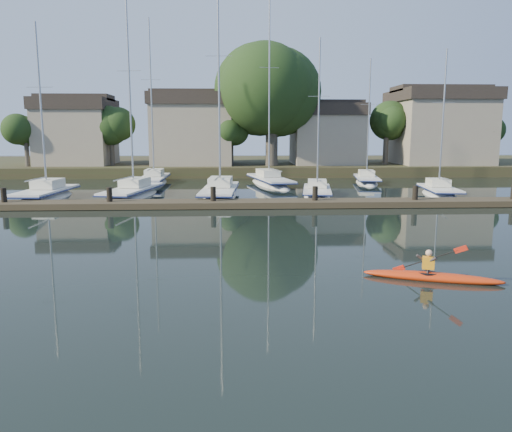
{
  "coord_description": "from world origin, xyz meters",
  "views": [
    {
      "loc": [
        -1.78,
        -15.01,
        4.38
      ],
      "look_at": [
        -0.95,
        3.72,
        1.2
      ],
      "focal_mm": 35.0,
      "sensor_mm": 36.0,
      "label": 1
    }
  ],
  "objects_px": {
    "kayak": "(432,275)",
    "sailboat_5": "(154,186)",
    "sailboat_4": "(439,198)",
    "sailboat_0": "(46,202)",
    "sailboat_2": "(220,200)",
    "sailboat_3": "(317,199)",
    "sailboat_6": "(270,187)",
    "sailboat_7": "(366,185)",
    "sailboat_1": "(133,200)",
    "dock": "(264,203)"
  },
  "relations": [
    {
      "from": "sailboat_0",
      "to": "sailboat_4",
      "type": "distance_m",
      "value": 26.69
    },
    {
      "from": "kayak",
      "to": "sailboat_3",
      "type": "relative_size",
      "value": 0.34
    },
    {
      "from": "sailboat_2",
      "to": "sailboat_1",
      "type": "bearing_deg",
      "value": -178.62
    },
    {
      "from": "sailboat_4",
      "to": "sailboat_7",
      "type": "bearing_deg",
      "value": 115.45
    },
    {
      "from": "dock",
      "to": "kayak",
      "type": "bearing_deg",
      "value": -74.62
    },
    {
      "from": "sailboat_0",
      "to": "sailboat_2",
      "type": "bearing_deg",
      "value": 6.3
    },
    {
      "from": "sailboat_4",
      "to": "sailboat_6",
      "type": "relative_size",
      "value": 0.68
    },
    {
      "from": "sailboat_1",
      "to": "sailboat_4",
      "type": "relative_size",
      "value": 1.3
    },
    {
      "from": "sailboat_1",
      "to": "sailboat_2",
      "type": "relative_size",
      "value": 0.9
    },
    {
      "from": "dock",
      "to": "sailboat_1",
      "type": "bearing_deg",
      "value": 150.64
    },
    {
      "from": "kayak",
      "to": "sailboat_1",
      "type": "bearing_deg",
      "value": 141.81
    },
    {
      "from": "sailboat_4",
      "to": "sailboat_0",
      "type": "bearing_deg",
      "value": -171.02
    },
    {
      "from": "sailboat_1",
      "to": "sailboat_3",
      "type": "bearing_deg",
      "value": 9.54
    },
    {
      "from": "sailboat_1",
      "to": "sailboat_5",
      "type": "relative_size",
      "value": 0.97
    },
    {
      "from": "dock",
      "to": "sailboat_0",
      "type": "height_order",
      "value": "sailboat_0"
    },
    {
      "from": "kayak",
      "to": "dock",
      "type": "height_order",
      "value": "kayak"
    },
    {
      "from": "sailboat_0",
      "to": "dock",
      "type": "bearing_deg",
      "value": -12.67
    },
    {
      "from": "kayak",
      "to": "sailboat_2",
      "type": "bearing_deg",
      "value": 128.25
    },
    {
      "from": "dock",
      "to": "sailboat_7",
      "type": "distance_m",
      "value": 16.62
    },
    {
      "from": "sailboat_5",
      "to": "dock",
      "type": "bearing_deg",
      "value": -58.72
    },
    {
      "from": "kayak",
      "to": "sailboat_7",
      "type": "distance_m",
      "value": 28.94
    },
    {
      "from": "sailboat_1",
      "to": "sailboat_7",
      "type": "relative_size",
      "value": 1.24
    },
    {
      "from": "sailboat_1",
      "to": "dock",
      "type": "bearing_deg",
      "value": -19.47
    },
    {
      "from": "sailboat_1",
      "to": "sailboat_2",
      "type": "height_order",
      "value": "sailboat_2"
    },
    {
      "from": "kayak",
      "to": "sailboat_5",
      "type": "height_order",
      "value": "sailboat_5"
    },
    {
      "from": "sailboat_5",
      "to": "sailboat_6",
      "type": "xyz_separation_m",
      "value": [
        9.83,
        -1.37,
        -0.0
      ]
    },
    {
      "from": "sailboat_6",
      "to": "sailboat_7",
      "type": "distance_m",
      "value": 8.55
    },
    {
      "from": "sailboat_1",
      "to": "sailboat_3",
      "type": "height_order",
      "value": "sailboat_1"
    },
    {
      "from": "sailboat_1",
      "to": "sailboat_2",
      "type": "xyz_separation_m",
      "value": [
        5.91,
        -0.21,
        -0.0
      ]
    },
    {
      "from": "sailboat_5",
      "to": "sailboat_7",
      "type": "relative_size",
      "value": 1.28
    },
    {
      "from": "kayak",
      "to": "sailboat_4",
      "type": "xyz_separation_m",
      "value": [
        8.42,
        19.8,
        -0.34
      ]
    },
    {
      "from": "kayak",
      "to": "sailboat_6",
      "type": "relative_size",
      "value": 0.25
    },
    {
      "from": "sailboat_5",
      "to": "sailboat_6",
      "type": "height_order",
      "value": "sailboat_6"
    },
    {
      "from": "sailboat_2",
      "to": "sailboat_6",
      "type": "distance_m",
      "value": 8.69
    },
    {
      "from": "sailboat_2",
      "to": "sailboat_3",
      "type": "bearing_deg",
      "value": 4.53
    },
    {
      "from": "kayak",
      "to": "sailboat_7",
      "type": "xyz_separation_m",
      "value": [
        5.59,
        28.39,
        -0.33
      ]
    },
    {
      "from": "sailboat_2",
      "to": "sailboat_5",
      "type": "distance_m",
      "value": 10.85
    },
    {
      "from": "sailboat_6",
      "to": "sailboat_0",
      "type": "bearing_deg",
      "value": -162.66
    },
    {
      "from": "dock",
      "to": "sailboat_4",
      "type": "xyz_separation_m",
      "value": [
        12.51,
        4.91,
        -0.38
      ]
    },
    {
      "from": "sailboat_0",
      "to": "sailboat_3",
      "type": "bearing_deg",
      "value": 5.68
    },
    {
      "from": "sailboat_1",
      "to": "sailboat_2",
      "type": "bearing_deg",
      "value": 7.88
    },
    {
      "from": "kayak",
      "to": "sailboat_6",
      "type": "distance_m",
      "value": 27.45
    },
    {
      "from": "kayak",
      "to": "sailboat_4",
      "type": "bearing_deg",
      "value": 85.94
    },
    {
      "from": "dock",
      "to": "sailboat_0",
      "type": "distance_m",
      "value": 14.75
    },
    {
      "from": "dock",
      "to": "sailboat_0",
      "type": "xyz_separation_m",
      "value": [
        -14.16,
        4.1,
        -0.41
      ]
    },
    {
      "from": "kayak",
      "to": "sailboat_3",
      "type": "bearing_deg",
      "value": 109.48
    },
    {
      "from": "sailboat_6",
      "to": "sailboat_7",
      "type": "height_order",
      "value": "sailboat_6"
    },
    {
      "from": "sailboat_2",
      "to": "sailboat_5",
      "type": "xyz_separation_m",
      "value": [
        -5.88,
        9.11,
        0.01
      ]
    },
    {
      "from": "kayak",
      "to": "sailboat_5",
      "type": "distance_m",
      "value": 31.37
    },
    {
      "from": "kayak",
      "to": "sailboat_6",
      "type": "xyz_separation_m",
      "value": [
        -2.89,
        27.3,
        -0.35
      ]
    }
  ]
}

